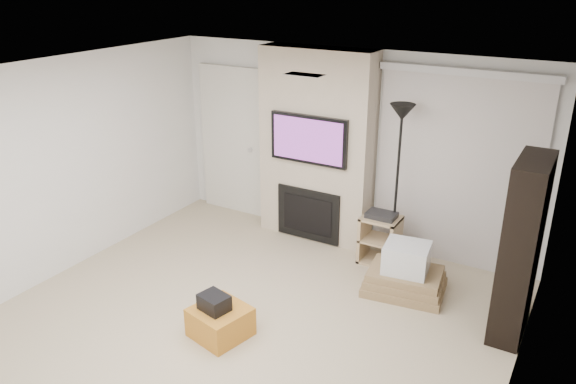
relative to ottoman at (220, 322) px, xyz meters
The scene contains 15 objects.
floor 0.19m from the ottoman, 25.62° to the right, with size 5.00×5.50×0.00m, color #BFAE8F.
ceiling 2.35m from the ottoman, 25.62° to the right, with size 5.00×5.50×0.00m, color white.
wall_back 2.92m from the ottoman, 87.81° to the left, with size 5.00×2.50×0.00m, color white.
wall_left 2.64m from the ottoman, behind, with size 5.50×2.50×0.00m, color white.
wall_right 2.83m from the ottoman, ahead, with size 5.50×2.50×0.00m, color white.
hvac_vent 2.51m from the ottoman, 56.15° to the left, with size 0.35×0.18×0.01m, color silver.
ottoman is the anchor object (origin of this frame).
black_bag 0.24m from the ottoman, 140.14° to the right, with size 0.28×0.22×0.16m, color black.
fireplace_wall 2.73m from the ottoman, 95.66° to the left, with size 1.50×0.47×2.50m.
entry_door 3.29m from the ottoman, 122.49° to the left, with size 1.02×0.11×2.14m.
vertical_blinds 3.25m from the ottoman, 60.43° to the left, with size 1.98×0.10×2.37m.
floor_lamp 2.85m from the ottoman, 68.18° to the left, with size 0.29×0.29×1.97m.
av_stand 2.34m from the ottoman, 70.08° to the left, with size 0.45×0.38×0.66m.
box_stack 2.13m from the ottoman, 52.46° to the left, with size 0.95×0.77×0.58m.
bookshelf 2.98m from the ottoman, 32.18° to the left, with size 0.30×0.80×1.80m.
Camera 1 is at (2.80, -3.64, 3.37)m, focal length 35.00 mm.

